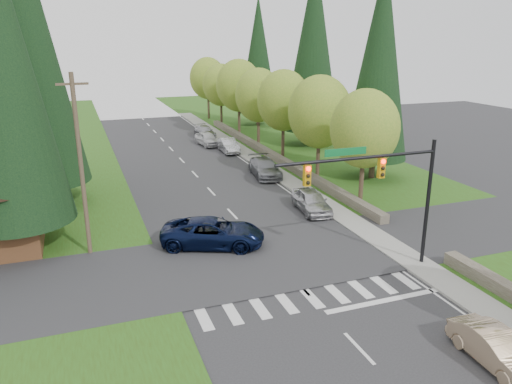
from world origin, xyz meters
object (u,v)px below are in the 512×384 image
parked_car_b (265,168)px  parked_car_c (228,145)px  suv_navy (213,233)px  parked_car_e (205,131)px  parked_car_d (207,139)px  sedan_champagne (496,349)px  parked_car_a (311,201)px

parked_car_b → parked_car_c: bearing=98.1°
suv_navy → parked_car_e: 33.29m
parked_car_d → suv_navy: bearing=-111.9°
sedan_champagne → parked_car_b: parked_car_b is taller
suv_navy → parked_car_d: suv_navy is taller
parked_car_a → parked_car_b: (0.27, 9.70, -0.01)m
parked_car_c → parked_car_e: parked_car_c is taller
sedan_champagne → parked_car_d: 41.56m
parked_car_b → sedan_champagne: bearing=-86.0°
parked_car_d → parked_car_e: bearing=70.9°
sedan_champagne → parked_car_c: 37.46m
sedan_champagne → parked_car_c: bearing=90.2°
parked_car_e → parked_car_a: bearing=-92.9°
sedan_champagne → parked_car_b: (1.38, 27.35, 0.10)m
parked_car_a → parked_car_d: 23.93m
suv_navy → parked_car_a: 8.72m
parked_car_b → parked_car_e: bearing=98.0°
suv_navy → parked_car_b: suv_navy is taller
parked_car_e → suv_navy: bearing=-106.9°
parked_car_b → parked_car_d: parked_car_b is taller
parked_car_a → parked_car_b: size_ratio=0.86×
parked_car_b → parked_car_c: 10.10m
parked_car_e → parked_car_c: bearing=-92.1°
sedan_champagne → parked_car_a: parked_car_a is taller
parked_car_a → parked_car_c: (0.05, 19.79, -0.06)m
parked_car_b → parked_car_d: 14.28m
suv_navy → parked_car_c: 24.57m
sedan_champagne → parked_car_e: sedan_champagne is taller
sedan_champagne → parked_car_c: (1.16, 37.44, 0.06)m
parked_car_a → parked_car_c: 19.79m
parked_car_b → parked_car_e: (-0.39, 19.23, -0.12)m
parked_car_e → sedan_champagne: bearing=-94.4°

